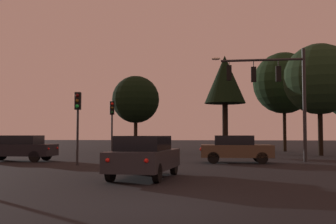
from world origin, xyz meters
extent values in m
plane|color=black|center=(0.00, 24.50, 0.00)|extent=(168.00, 168.00, 0.00)
cylinder|color=#232326|center=(6.26, 15.76, 3.29)|extent=(0.20, 0.20, 6.59)
cylinder|color=#232326|center=(3.87, 15.80, 5.97)|extent=(4.78, 0.22, 0.14)
ellipsoid|color=#F4EACC|center=(1.18, 15.84, 6.12)|extent=(0.56, 0.28, 0.16)
cylinder|color=#232326|center=(4.82, 15.78, 5.77)|extent=(0.05, 0.05, 0.39)
cube|color=black|center=(4.82, 15.78, 5.13)|extent=(0.30, 0.24, 0.90)
sphere|color=red|center=(4.83, 15.92, 5.41)|extent=(0.18, 0.18, 0.18)
sphere|color=#56380C|center=(4.83, 15.92, 5.13)|extent=(0.18, 0.18, 0.18)
sphere|color=#0C4219|center=(4.83, 15.92, 4.85)|extent=(0.18, 0.18, 0.18)
cylinder|color=#232326|center=(3.39, 15.81, 5.77)|extent=(0.05, 0.05, 0.40)
cube|color=black|center=(3.39, 15.81, 5.12)|extent=(0.30, 0.24, 0.90)
sphere|color=red|center=(3.39, 15.95, 5.40)|extent=(0.18, 0.18, 0.18)
sphere|color=#56380C|center=(3.39, 15.95, 5.12)|extent=(0.18, 0.18, 0.18)
sphere|color=#0C4219|center=(3.39, 15.95, 4.84)|extent=(0.18, 0.18, 0.18)
cylinder|color=#232326|center=(1.96, 15.83, 5.83)|extent=(0.05, 0.05, 0.28)
cube|color=black|center=(1.96, 15.83, 5.24)|extent=(0.30, 0.24, 0.90)
sphere|color=red|center=(1.96, 15.97, 5.52)|extent=(0.18, 0.18, 0.18)
sphere|color=#56380C|center=(1.96, 15.97, 5.24)|extent=(0.18, 0.18, 0.18)
sphere|color=#0C4219|center=(1.96, 15.97, 4.96)|extent=(0.18, 0.18, 0.18)
cylinder|color=#232326|center=(-5.87, 11.61, 1.42)|extent=(0.12, 0.12, 2.85)
cube|color=black|center=(-5.87, 11.61, 3.30)|extent=(0.32, 0.27, 0.90)
sphere|color=#4C0A0A|center=(-5.86, 11.47, 3.58)|extent=(0.18, 0.18, 0.18)
sphere|color=#56380C|center=(-5.86, 11.47, 3.30)|extent=(0.18, 0.18, 0.18)
sphere|color=#1EE04C|center=(-5.86, 11.47, 3.02)|extent=(0.18, 0.18, 0.18)
cylinder|color=#232326|center=(-5.85, 18.27, 1.46)|extent=(0.12, 0.12, 2.92)
cube|color=black|center=(-5.85, 18.27, 3.37)|extent=(0.36, 0.32, 0.90)
sphere|color=red|center=(-5.80, 18.13, 3.65)|extent=(0.18, 0.18, 0.18)
sphere|color=#56380C|center=(-5.80, 18.13, 3.37)|extent=(0.18, 0.18, 0.18)
sphere|color=#0C4219|center=(-5.80, 18.13, 3.09)|extent=(0.18, 0.18, 0.18)
cube|color=#232328|center=(-1.31, 5.95, 0.66)|extent=(2.14, 4.40, 0.68)
cube|color=black|center=(-1.32, 5.80, 1.26)|extent=(1.73, 2.42, 0.52)
cylinder|color=black|center=(-1.99, 7.42, 0.32)|extent=(0.25, 0.65, 0.64)
cylinder|color=black|center=(-0.40, 7.28, 0.32)|extent=(0.25, 0.65, 0.64)
cylinder|color=black|center=(-2.22, 4.61, 0.32)|extent=(0.25, 0.65, 0.64)
cylinder|color=black|center=(-0.63, 4.48, 0.32)|extent=(0.25, 0.65, 0.64)
sphere|color=red|center=(-2.11, 3.86, 0.76)|extent=(0.14, 0.14, 0.14)
sphere|color=red|center=(-0.86, 3.76, 0.76)|extent=(0.14, 0.14, 0.14)
cube|color=#473828|center=(2.29, 14.47, 0.66)|extent=(3.96, 2.00, 0.68)
cube|color=black|center=(2.14, 14.47, 1.26)|extent=(2.15, 1.68, 0.52)
cylinder|color=black|center=(3.56, 15.35, 0.32)|extent=(0.65, 0.22, 0.64)
cylinder|color=black|center=(3.61, 13.67, 0.32)|extent=(0.65, 0.22, 0.64)
cylinder|color=black|center=(0.98, 15.27, 0.32)|extent=(0.65, 0.22, 0.64)
cylinder|color=black|center=(1.03, 13.59, 0.32)|extent=(0.65, 0.22, 0.64)
sphere|color=red|center=(0.31, 15.07, 0.76)|extent=(0.14, 0.14, 0.14)
sphere|color=red|center=(0.35, 13.75, 0.76)|extent=(0.14, 0.14, 0.14)
cube|color=black|center=(-10.52, 14.32, 0.66)|extent=(4.42, 1.80, 0.68)
cube|color=black|center=(-10.37, 14.32, 1.26)|extent=(2.39, 1.53, 0.52)
cylinder|color=black|center=(-11.96, 15.11, 0.32)|extent=(0.64, 0.21, 0.64)
cylinder|color=black|center=(-9.07, 13.53, 0.32)|extent=(0.64, 0.21, 0.64)
cylinder|color=black|center=(-9.06, 15.08, 0.32)|extent=(0.64, 0.21, 0.64)
sphere|color=red|center=(-8.32, 13.68, 0.76)|extent=(0.14, 0.14, 0.14)
sphere|color=red|center=(-8.30, 14.91, 0.76)|extent=(0.14, 0.14, 0.14)
cylinder|color=black|center=(8.88, 23.28, 1.94)|extent=(0.36, 0.36, 3.89)
sphere|color=black|center=(8.88, 23.28, 5.76)|extent=(5.37, 5.37, 5.37)
cylinder|color=black|center=(1.85, 27.29, 2.15)|extent=(0.49, 0.49, 4.30)
cone|color=black|center=(1.85, 27.29, 6.40)|extent=(3.59, 3.59, 4.21)
cylinder|color=black|center=(7.43, 30.94, 2.21)|extent=(0.31, 0.31, 4.41)
sphere|color=black|center=(7.43, 30.94, 6.44)|extent=(5.80, 5.80, 5.80)
cylinder|color=black|center=(-6.14, 27.54, 1.63)|extent=(0.33, 0.33, 3.25)
sphere|color=black|center=(-6.14, 27.54, 4.74)|extent=(4.27, 4.27, 4.27)
camera|label=1|loc=(1.40, -8.73, 1.56)|focal=43.91mm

